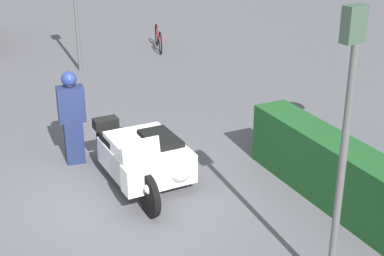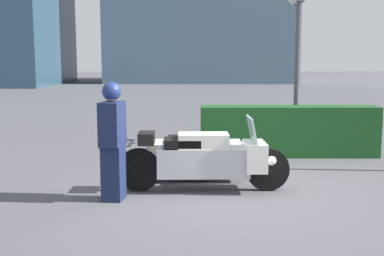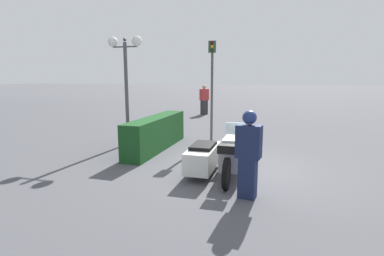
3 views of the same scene
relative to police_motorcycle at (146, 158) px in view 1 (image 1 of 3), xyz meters
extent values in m
plane|color=#4C4C51|center=(0.27, -0.43, -0.48)|extent=(160.00, 160.00, 0.00)
cylinder|color=black|center=(0.97, -0.35, -0.14)|extent=(0.68, 0.11, 0.67)
cylinder|color=black|center=(-1.03, -0.38, -0.14)|extent=(0.68, 0.11, 0.67)
cylinder|color=black|center=(-0.23, 0.34, -0.21)|extent=(0.53, 0.11, 0.53)
cube|color=#B7B7BC|center=(-0.03, -0.36, -0.02)|extent=(1.42, 0.49, 0.45)
cube|color=silver|center=(-0.03, -0.36, 0.31)|extent=(0.78, 0.46, 0.24)
cube|color=black|center=(-0.35, -0.37, 0.29)|extent=(0.57, 0.46, 0.12)
cube|color=silver|center=(0.77, -0.35, 0.07)|extent=(0.33, 0.64, 0.44)
cube|color=silver|center=(0.72, -0.35, 0.49)|extent=(0.12, 0.61, 0.40)
sphere|color=white|center=(1.03, -0.35, 0.01)|extent=(0.18, 0.18, 0.18)
cube|color=silver|center=(-0.17, 0.35, -0.07)|extent=(1.60, 0.62, 0.50)
sphere|color=silver|center=(0.51, 0.36, -0.04)|extent=(0.47, 0.48, 0.48)
cube|color=black|center=(-0.17, 0.35, 0.22)|extent=(0.89, 0.52, 0.09)
cube|color=black|center=(-0.90, -0.38, 0.36)|extent=(0.25, 0.43, 0.18)
cube|color=#192347|center=(-1.35, -0.85, -0.08)|extent=(0.33, 0.37, 0.80)
cube|color=#192347|center=(-1.35, -0.85, 0.64)|extent=(0.35, 0.51, 0.64)
sphere|color=tan|center=(-1.35, -0.85, 1.07)|extent=(0.22, 0.22, 0.22)
sphere|color=navy|center=(-1.35, -0.85, 1.11)|extent=(0.27, 0.27, 0.27)
cube|color=#19471E|center=(1.85, 2.43, 0.05)|extent=(3.73, 0.64, 1.06)
cylinder|color=#4C4C4C|center=(3.62, 0.99, 1.11)|extent=(0.09, 0.09, 3.17)
cube|color=#334738|center=(3.56, 0.99, 2.90)|extent=(0.17, 0.27, 0.40)
sphere|color=#410707|center=(3.49, 0.98, 3.03)|extent=(0.11, 0.11, 0.11)
sphere|color=orange|center=(3.49, 0.98, 2.90)|extent=(0.11, 0.11, 0.11)
sphere|color=#07350F|center=(3.49, 0.98, 2.77)|extent=(0.11, 0.11, 0.11)
cylinder|color=#4C4C4C|center=(-6.70, 0.81, 1.07)|extent=(0.09, 0.09, 3.09)
torus|color=black|center=(-7.27, 3.42, -0.16)|extent=(0.65, 0.23, 0.67)
torus|color=black|center=(-8.20, 3.70, -0.16)|extent=(0.65, 0.23, 0.67)
cylinder|color=#B21E1E|center=(-7.74, 3.56, -0.10)|extent=(0.86, 0.30, 0.05)
cylinder|color=#B21E1E|center=(-7.88, 3.60, 0.06)|extent=(0.04, 0.04, 0.32)
camera|label=1|loc=(8.25, -3.22, 4.30)|focal=55.00mm
camera|label=2|loc=(-0.20, -7.67, 1.55)|focal=45.00mm
camera|label=3|loc=(-7.00, -1.38, 1.86)|focal=28.00mm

